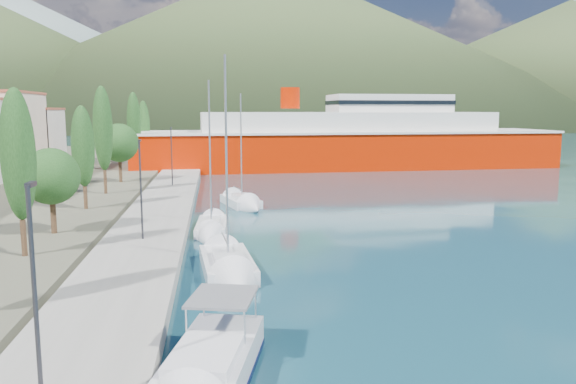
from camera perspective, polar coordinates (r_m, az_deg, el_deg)
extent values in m
plane|color=#164250|center=(140.96, -5.62, 4.75)|extent=(1400.00, 1400.00, 0.00)
cube|color=gray|center=(47.55, -12.74, -1.83)|extent=(5.00, 88.00, 0.80)
cone|color=gray|center=(710.39, -0.60, 14.86)|extent=(760.00, 760.00, 180.00)
cone|color=#3C4E29|center=(425.80, -1.46, 14.88)|extent=(480.00, 480.00, 115.00)
cone|color=#3C4E29|center=(481.46, 26.49, 11.77)|extent=(420.00, 420.00, 90.00)
cube|color=silver|center=(90.96, -25.13, 5.06)|extent=(9.00, 10.00, 8.00)
cube|color=#9E5138|center=(90.88, -25.30, 7.67)|extent=(9.20, 10.20, 0.30)
cylinder|color=#47301E|center=(33.89, -25.26, -4.24)|extent=(0.30, 0.30, 2.00)
ellipsoid|color=#224A1C|center=(33.27, -25.75, 3.45)|extent=(1.80, 1.80, 7.11)
cylinder|color=#47301E|center=(39.30, -22.73, -2.26)|extent=(0.36, 0.36, 2.26)
sphere|color=#224A1C|center=(38.94, -22.94, 1.48)|extent=(3.62, 3.62, 3.62)
cylinder|color=#47301E|center=(48.16, -19.88, -0.54)|extent=(0.30, 0.30, 1.82)
ellipsoid|color=#224A1C|center=(47.73, -20.12, 4.38)|extent=(1.80, 1.80, 6.46)
cylinder|color=#47301E|center=(56.36, -18.06, 0.98)|extent=(0.30, 0.30, 2.24)
ellipsoid|color=#224A1C|center=(55.98, -18.30, 6.17)|extent=(1.80, 1.80, 7.96)
cylinder|color=#47301E|center=(64.99, -16.66, 2.14)|extent=(0.36, 0.36, 2.65)
sphere|color=#224A1C|center=(64.75, -16.77, 4.80)|extent=(4.24, 4.24, 4.24)
cylinder|color=#47301E|center=(76.94, -15.24, 2.96)|extent=(0.30, 0.30, 2.26)
ellipsoid|color=#224A1C|center=(76.66, -15.38, 6.79)|extent=(1.80, 1.80, 8.03)
cylinder|color=#47301E|center=(87.01, -14.34, 3.50)|extent=(0.30, 0.30, 2.05)
ellipsoid|color=#224A1C|center=(86.77, -14.46, 6.58)|extent=(1.80, 1.80, 7.28)
cylinder|color=#2D2D33|center=(15.45, -24.27, -10.51)|extent=(0.12, 0.12, 6.00)
cube|color=#2D2D33|center=(15.03, -24.68, 0.71)|extent=(0.15, 0.50, 0.12)
cylinder|color=#2D2D33|center=(35.02, -14.71, 0.16)|extent=(0.12, 0.12, 6.00)
cube|color=#2D2D33|center=(34.98, -14.84, 5.08)|extent=(0.15, 0.50, 0.12)
cylinder|color=#2D2D33|center=(59.87, -11.74, 3.53)|extent=(0.12, 0.12, 6.00)
cube|color=#2D2D33|center=(59.95, -11.80, 6.40)|extent=(0.15, 0.50, 0.12)
cube|color=silver|center=(18.60, -7.73, -16.92)|extent=(3.73, 6.41, 1.01)
cube|color=black|center=(18.80, -7.70, -18.18)|extent=(3.79, 6.49, 0.20)
cube|color=silver|center=(17.69, -8.36, -16.02)|extent=(2.54, 3.30, 0.37)
cube|color=slate|center=(19.44, -6.67, -10.52)|extent=(2.62, 2.92, 0.09)
cube|color=silver|center=(30.59, -6.19, -7.52)|extent=(3.10, 6.47, 1.00)
cube|color=silver|center=(30.02, -6.12, -6.50)|extent=(1.75, 2.63, 0.39)
cylinder|color=silver|center=(29.14, -6.28, 3.31)|extent=(0.12, 0.12, 10.60)
cone|color=silver|center=(26.77, -5.24, -9.82)|extent=(2.81, 3.14, 2.57)
cube|color=silver|center=(40.83, -7.75, -3.60)|extent=(2.38, 5.91, 0.82)
cube|color=silver|center=(40.34, -7.79, -2.96)|extent=(1.37, 2.38, 0.32)
cylinder|color=silver|center=(39.69, -7.93, 3.96)|extent=(0.12, 0.12, 10.02)
cone|color=silver|center=(37.20, -8.06, -4.78)|extent=(2.23, 2.81, 2.10)
cube|color=silver|center=(51.43, -4.84, -1.06)|extent=(3.73, 5.89, 0.94)
cube|color=silver|center=(50.99, -4.72, -0.43)|extent=(1.95, 2.48, 0.36)
cylinder|color=silver|center=(50.51, -4.78, 4.64)|extent=(0.12, 0.12, 9.35)
cone|color=silver|center=(48.16, -3.57, -1.69)|extent=(2.97, 3.08, 2.39)
cube|color=#BF1B00|center=(85.64, 5.94, 4.08)|extent=(63.27, 15.55, 6.06)
cube|color=silver|center=(85.48, 5.97, 6.11)|extent=(63.73, 15.96, 0.32)
cube|color=silver|center=(85.44, 5.99, 6.98)|extent=(43.73, 12.55, 3.25)
cube|color=silver|center=(87.41, 10.17, 8.84)|extent=(17.90, 8.77, 2.60)
cylinder|color=#BF1B00|center=(83.50, 0.22, 9.52)|extent=(2.81, 2.81, 3.03)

